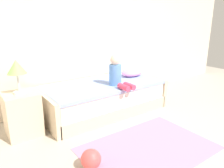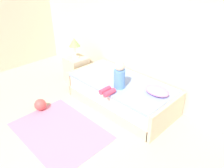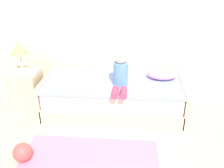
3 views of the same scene
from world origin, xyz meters
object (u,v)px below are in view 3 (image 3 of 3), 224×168
Objects in this scene: table_lamp at (19,50)px; child_figure at (121,73)px; bed at (113,95)px; pillow at (162,74)px; toy_ball at (23,152)px; nightstand at (26,89)px.

table_lamp is 1.50m from child_figure.
child_figure is (0.11, -0.23, 0.46)m from bed.
table_lamp is 1.02× the size of pillow.
table_lamp is 1.49m from toy_ball.
table_lamp reaches higher than child_figure.
nightstand is 1.33× the size of table_lamp.
toy_ball is at bearing -71.41° from table_lamp.
toy_ball is (0.40, -1.18, -0.19)m from nightstand.
pillow is at bearing 7.92° from bed.
nightstand is 1.53m from child_figure.
child_figure is (1.46, -0.20, 0.40)m from nightstand.
pillow reaches higher than toy_ball.
toy_ball is (-0.95, -1.21, -0.14)m from bed.
toy_ball is (0.40, -1.18, -0.83)m from table_lamp.
bed is 4.14× the size of child_figure.
table_lamp is at bearing -176.35° from pillow.
child_figure is (1.46, -0.20, -0.23)m from table_lamp.
nightstand reaches higher than toy_ball.
table_lamp reaches higher than nightstand.
toy_ball is at bearing -71.41° from nightstand.
nightstand is 1.36× the size of pillow.
nightstand is 2.09m from pillow.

